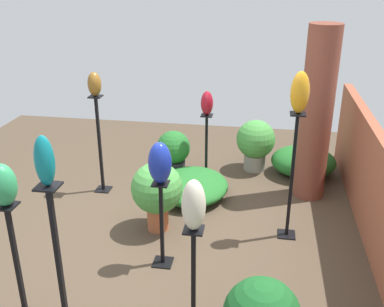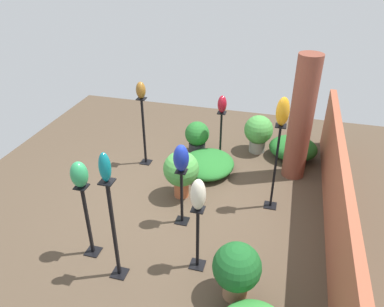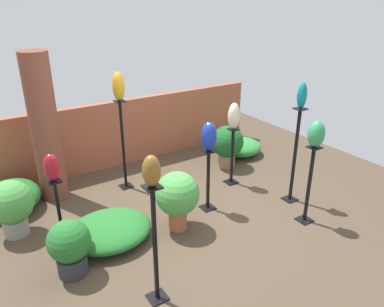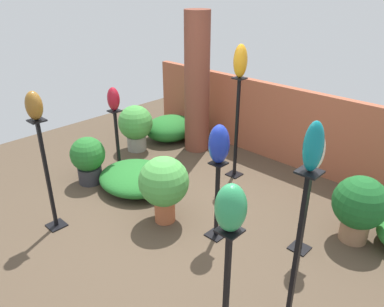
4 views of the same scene
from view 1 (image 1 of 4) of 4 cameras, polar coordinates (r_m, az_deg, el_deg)
The scene contains 22 objects.
ground_plane at distance 5.19m, azimuth -2.88°, elevation -10.91°, with size 8.00×8.00×0.00m, color #4C3D2D.
brick_wall_back at distance 4.95m, azimuth 23.10°, elevation -6.52°, with size 5.60×0.12×1.21m, color #9E5138.
brick_pillar at distance 5.91m, azimuth 15.50°, elevation 4.72°, with size 0.41×0.41×2.25m, color brown.
pedestal_cobalt at distance 4.61m, azimuth -3.85°, elevation -9.46°, with size 0.20×0.20×0.94m.
pedestal_bronze at distance 6.11m, azimuth -11.61°, elevation 0.62°, with size 0.20×0.20×1.34m.
pedestal_ruby at distance 6.39m, azimuth 1.83°, elevation 0.38°, with size 0.20×0.20×0.97m.
pedestal_ivory at distance 3.88m, azimuth 0.19°, elevation -16.19°, with size 0.20×0.20×0.97m.
pedestal_amber at distance 5.05m, azimuth 12.50°, elevation -3.56°, with size 0.20×0.20×1.47m.
pedestal_teal at distance 3.66m, azimuth -16.30°, elevation -15.05°, with size 0.20×0.20×1.48m.
pedestal_jade at distance 4.17m, azimuth -21.24°, elevation -13.50°, with size 0.20×0.20×1.13m.
art_vase_cobalt at distance 4.27m, azimuth -4.10°, elevation -1.21°, with size 0.22×0.23×0.42m, color #192D9E.
art_vase_bronze at distance 5.85m, azimuth -12.28°, elevation 8.61°, with size 0.17×0.17×0.31m, color brown.
art_vase_ruby at distance 6.16m, azimuth 1.91°, elevation 6.41°, with size 0.18×0.17×0.33m, color maroon.
art_vase_ivory at distance 3.46m, azimuth 0.21°, elevation -6.56°, with size 0.20×0.19×0.43m, color beige.
art_vase_amber at distance 4.70m, azimuth 13.54°, elevation 7.54°, with size 0.18×0.19×0.44m, color orange.
art_vase_teal at distance 3.18m, azimuth -18.22°, elevation -0.90°, with size 0.14×0.14×0.37m, color #0F727A.
art_vase_jade at distance 3.78m, azimuth -22.93°, elevation -3.70°, with size 0.22×0.22×0.35m, color #2D9356.
potted_plant_walkway_edge at distance 6.52m, azimuth -2.36°, elevation 0.28°, with size 0.49×0.49×0.69m.
potted_plant_near_pillar at distance 5.15m, azimuth -4.47°, elevation -4.68°, with size 0.59×0.59×0.83m.
potted_plant_front_left at distance 6.75m, azimuth 8.08°, elevation 1.47°, with size 0.58×0.58×0.78m.
foliage_bed_east at distance 6.03m, azimuth -0.03°, elevation -4.12°, with size 1.10×0.97×0.29m, color #236B28.
foliage_bed_center at distance 6.81m, azimuth 13.95°, elevation -0.99°, with size 0.82×0.94×0.42m, color #236B28.
Camera 1 is at (4.21, 0.95, 2.88)m, focal length 42.00 mm.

